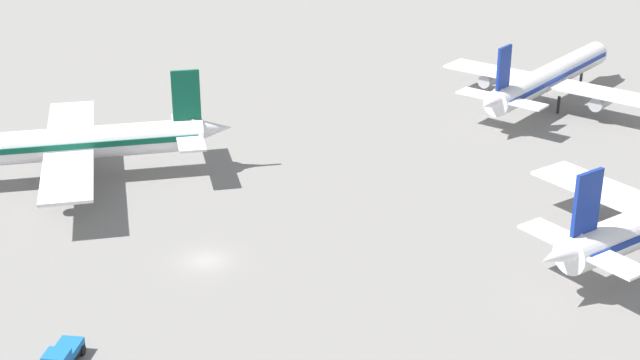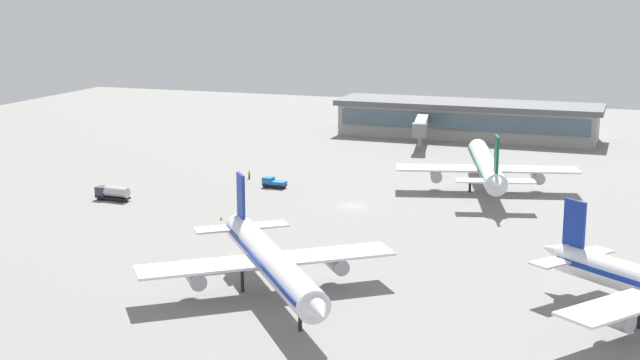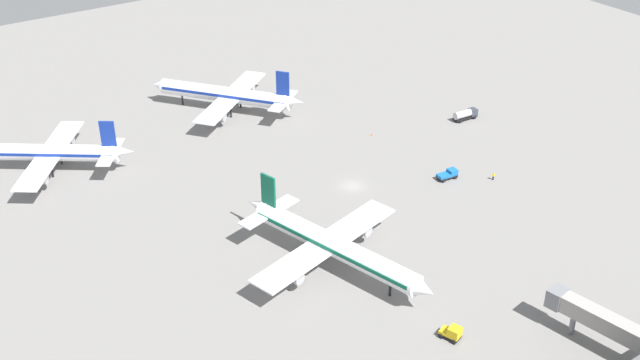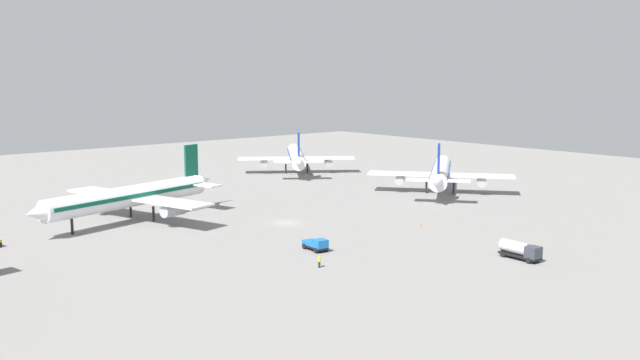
# 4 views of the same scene
# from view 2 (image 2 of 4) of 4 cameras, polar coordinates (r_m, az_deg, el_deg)

# --- Properties ---
(ground) EXTENTS (288.00, 288.00, 0.00)m
(ground) POSITION_cam_2_polar(r_m,az_deg,el_deg) (155.20, 2.12, -1.65)
(ground) COLOR gray
(terminal_building) EXTENTS (64.98, 16.80, 8.77)m
(terminal_building) POSITION_cam_2_polar(r_m,az_deg,el_deg) (227.66, 9.29, 3.82)
(terminal_building) COLOR #9E9993
(terminal_building) RESTS_ON ground
(airplane_at_gate) EXTENTS (33.34, 40.82, 12.62)m
(airplane_at_gate) POSITION_cam_2_polar(r_m,az_deg,el_deg) (169.20, 10.45, 0.91)
(airplane_at_gate) COLOR white
(airplane_at_gate) RESTS_ON ground
(airplane_taxiing) EXTENTS (28.97, 33.91, 12.27)m
(airplane_taxiing) POSITION_cam_2_polar(r_m,az_deg,el_deg) (110.31, -3.17, -5.09)
(airplane_taxiing) COLOR white
(airplane_taxiing) RESTS_ON ground
(pushback_tractor) EXTENTS (4.56, 2.57, 1.90)m
(pushback_tractor) POSITION_cam_2_polar(r_m,az_deg,el_deg) (169.15, -2.97, -0.16)
(pushback_tractor) COLOR black
(pushback_tractor) RESTS_ON ground
(baggage_tug) EXTENTS (3.08, 3.65, 2.30)m
(baggage_tug) POSITION_cam_2_polar(r_m,az_deg,el_deg) (195.64, 10.31, 1.42)
(baggage_tug) COLOR black
(baggage_tug) RESTS_ON ground
(fuel_truck) EXTENTS (6.41, 2.53, 2.50)m
(fuel_truck) POSITION_cam_2_polar(r_m,az_deg,el_deg) (162.99, -12.96, -0.78)
(fuel_truck) COLOR black
(fuel_truck) RESTS_ON ground
(ground_crew_worker) EXTENTS (0.56, 0.47, 1.67)m
(ground_crew_worker) POSITION_cam_2_polar(r_m,az_deg,el_deg) (177.23, -4.49, 0.36)
(ground_crew_worker) COLOR #1E2338
(ground_crew_worker) RESTS_ON ground
(jet_bridge) EXTENTS (5.89, 17.80, 6.74)m
(jet_bridge) POSITION_cam_2_polar(r_m,az_deg,el_deg) (211.04, 6.39, 3.42)
(jet_bridge) COLOR #9E9993
(jet_bridge) RESTS_ON ground
(safety_cone_near_gate) EXTENTS (0.44, 0.44, 0.60)m
(safety_cone_near_gate) POSITION_cam_2_polar(r_m,az_deg,el_deg) (146.85, -6.26, -2.41)
(safety_cone_near_gate) COLOR #EA590C
(safety_cone_near_gate) RESTS_ON ground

